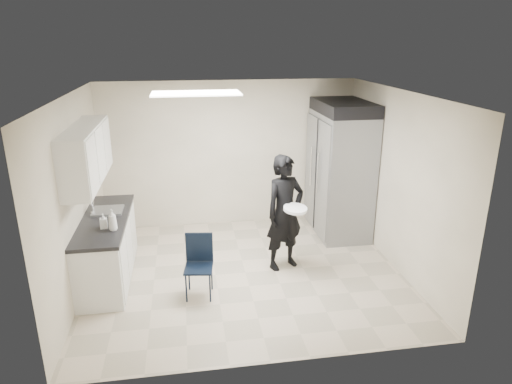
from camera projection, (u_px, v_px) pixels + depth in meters
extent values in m
plane|color=#B8A790|center=(245.00, 273.00, 6.72)|extent=(4.50, 4.50, 0.00)
plane|color=silver|center=(244.00, 94.00, 5.88)|extent=(4.50, 4.50, 0.00)
plane|color=beige|center=(230.00, 154.00, 8.17)|extent=(4.50, 0.00, 4.50)
plane|color=beige|center=(74.00, 198.00, 5.96)|extent=(0.00, 4.00, 4.00)
plane|color=beige|center=(397.00, 181.00, 6.64)|extent=(0.00, 4.00, 4.00)
cube|color=white|center=(196.00, 93.00, 6.18)|extent=(1.20, 0.60, 0.02)
cube|color=silver|center=(107.00, 249.00, 6.48)|extent=(0.60, 1.90, 0.86)
cube|color=black|center=(104.00, 220.00, 6.33)|extent=(0.64, 1.95, 0.05)
cube|color=gray|center=(108.00, 214.00, 6.57)|extent=(0.42, 0.40, 0.14)
cylinder|color=silver|center=(93.00, 205.00, 6.49)|extent=(0.02, 0.02, 0.24)
cube|color=silver|center=(86.00, 154.00, 6.01)|extent=(0.35, 1.80, 0.75)
cube|color=black|center=(98.00, 150.00, 7.14)|extent=(0.22, 0.30, 0.35)
cube|color=yellow|center=(77.00, 201.00, 6.08)|extent=(0.00, 0.12, 0.07)
cube|color=yellow|center=(81.00, 199.00, 6.28)|extent=(0.00, 0.12, 0.07)
cube|color=gray|center=(340.00, 174.00, 7.85)|extent=(0.80, 1.35, 2.10)
cube|color=black|center=(344.00, 107.00, 7.48)|extent=(0.80, 1.35, 0.20)
cube|color=black|center=(199.00, 268.00, 6.00)|extent=(0.41, 0.41, 0.82)
imported|color=black|center=(285.00, 213.00, 6.65)|extent=(0.75, 0.64, 1.73)
cylinder|color=white|center=(295.00, 209.00, 6.40)|extent=(0.44, 0.44, 0.04)
imported|color=silver|center=(112.00, 220.00, 5.89)|extent=(0.14, 0.14, 0.29)
imported|color=silver|center=(103.00, 221.00, 5.97)|extent=(0.10, 0.10, 0.20)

